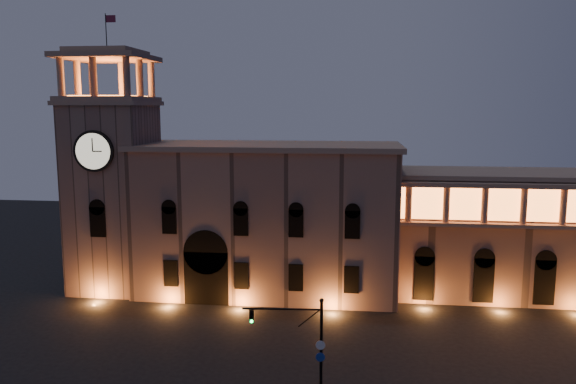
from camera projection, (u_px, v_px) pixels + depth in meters
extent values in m
plane|color=black|center=(251.00, 376.00, 45.92)|extent=(160.00, 160.00, 0.00)
cube|color=#896759|center=(268.00, 220.00, 66.47)|extent=(30.00, 12.00, 17.00)
cube|color=gray|center=(267.00, 146.00, 65.15)|extent=(30.80, 12.80, 0.60)
cube|color=black|center=(208.00, 277.00, 62.69)|extent=(5.00, 1.40, 6.00)
cylinder|color=black|center=(207.00, 251.00, 62.24)|extent=(5.00, 1.40, 5.00)
cube|color=orange|center=(207.00, 279.00, 62.53)|extent=(4.20, 0.20, 5.00)
cube|color=#896759|center=(114.00, 198.00, 67.26)|extent=(9.00, 9.00, 22.00)
cube|color=gray|center=(110.00, 103.00, 65.58)|extent=(9.80, 9.80, 0.50)
cylinder|color=black|center=(94.00, 151.00, 61.77)|extent=(4.60, 0.35, 4.60)
cylinder|color=beige|center=(93.00, 151.00, 61.63)|extent=(4.00, 0.12, 4.00)
cube|color=gray|center=(109.00, 99.00, 65.50)|extent=(9.40, 9.40, 0.50)
cube|color=orange|center=(109.00, 96.00, 65.46)|extent=(6.80, 6.80, 0.15)
cylinder|color=gray|center=(61.00, 77.00, 61.86)|extent=(0.76, 0.76, 4.20)
cylinder|color=gray|center=(93.00, 77.00, 61.42)|extent=(0.76, 0.76, 4.20)
cylinder|color=gray|center=(127.00, 76.00, 60.98)|extent=(0.76, 0.76, 4.20)
cylinder|color=gray|center=(92.00, 80.00, 69.32)|extent=(0.76, 0.76, 4.20)
cylinder|color=gray|center=(122.00, 80.00, 68.88)|extent=(0.76, 0.76, 4.20)
cylinder|color=gray|center=(152.00, 80.00, 68.44)|extent=(0.76, 0.76, 4.20)
cylinder|color=gray|center=(77.00, 79.00, 65.59)|extent=(0.76, 0.76, 4.20)
cylinder|color=gray|center=(140.00, 78.00, 64.71)|extent=(0.76, 0.76, 4.20)
cube|color=gray|center=(107.00, 57.00, 64.79)|extent=(9.80, 9.80, 0.60)
cube|color=gray|center=(107.00, 52.00, 64.70)|extent=(7.50, 7.50, 0.60)
cylinder|color=black|center=(106.00, 31.00, 64.35)|extent=(0.10, 0.10, 4.00)
plane|color=maroon|center=(111.00, 19.00, 64.07)|extent=(1.20, 0.00, 1.20)
cube|color=#846154|center=(561.00, 237.00, 64.72)|extent=(40.00, 10.00, 14.00)
cube|color=gray|center=(566.00, 174.00, 63.63)|extent=(40.60, 10.60, 0.50)
cylinder|color=gray|center=(408.00, 203.00, 60.73)|extent=(0.70, 0.70, 4.00)
cylinder|color=gray|center=(446.00, 204.00, 60.27)|extent=(0.70, 0.70, 4.00)
cylinder|color=gray|center=(485.00, 205.00, 59.80)|extent=(0.70, 0.70, 4.00)
cylinder|color=gray|center=(524.00, 205.00, 59.34)|extent=(0.70, 0.70, 4.00)
cylinder|color=gray|center=(563.00, 206.00, 58.87)|extent=(0.70, 0.70, 4.00)
cylinder|color=black|center=(321.00, 355.00, 40.73)|extent=(0.23, 0.23, 8.00)
sphere|color=black|center=(322.00, 300.00, 40.11)|extent=(0.32, 0.32, 0.32)
cylinder|color=black|center=(282.00, 309.00, 40.33)|extent=(5.71, 0.58, 0.14)
cube|color=black|center=(252.00, 316.00, 40.50)|extent=(0.37, 0.35, 0.97)
cylinder|color=#0CE53F|center=(252.00, 321.00, 40.37)|extent=(0.21, 0.11, 0.21)
cylinder|color=silver|center=(320.00, 345.00, 40.45)|extent=(0.69, 0.10, 0.69)
cylinder|color=navy|center=(320.00, 357.00, 40.59)|extent=(0.69, 0.10, 0.69)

